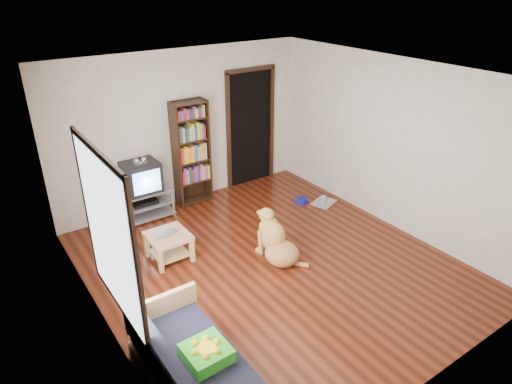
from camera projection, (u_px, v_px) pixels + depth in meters
ground at (271, 264)px, 6.33m from camera, size 5.00×5.00×0.00m
ceiling at (274, 75)px, 5.19m from camera, size 5.00×5.00×0.00m
wall_back at (183, 129)px, 7.60m from camera, size 4.50×0.00×4.50m
wall_front at (446, 278)px, 3.91m from camera, size 4.50×0.00×4.50m
wall_left at (94, 232)px, 4.60m from camera, size 0.00×5.00×5.00m
wall_right at (391, 144)px, 6.92m from camera, size 0.00×5.00×5.00m
green_cushion at (206, 353)px, 4.22m from camera, size 0.41×0.41×0.13m
laptop at (169, 234)px, 6.26m from camera, size 0.31×0.23×0.02m
dog_bowl at (302, 200)px, 8.01m from camera, size 0.22×0.22×0.08m
grey_rag at (324, 203)px, 7.99m from camera, size 0.48×0.43×0.03m
window at (109, 235)px, 4.16m from camera, size 0.03×1.46×1.70m
doorway at (250, 125)px, 8.36m from camera, size 1.03×0.05×2.19m
tv_stand at (144, 203)px, 7.41m from camera, size 0.90×0.45×0.50m
crt_tv at (140, 176)px, 7.22m from camera, size 0.55×0.52×0.58m
bookshelf at (191, 148)px, 7.65m from camera, size 0.60×0.30×1.80m
sofa at (197, 379)px, 4.23m from camera, size 0.80×1.80×0.80m
coffee_table at (169, 242)px, 6.34m from camera, size 0.55×0.55×0.40m
dog at (276, 242)px, 6.35m from camera, size 0.51×0.88×0.74m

